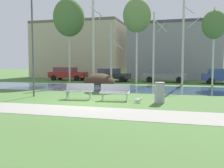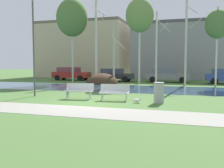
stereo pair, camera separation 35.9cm
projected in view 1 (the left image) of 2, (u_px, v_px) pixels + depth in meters
The scene contains 21 objects.
ground_plane at pixel (130, 86), 22.55m from camera, with size 120.00×120.00×0.00m, color #476B33.
paved_path_strip at pixel (69, 111), 10.66m from camera, with size 60.00×2.32×0.01m, color gray.
river_band at pixel (124, 88), 20.41m from camera, with size 80.00×6.23×0.01m, color #33516B.
soil_mound at pixel (99, 83), 25.83m from camera, with size 3.26×3.36×2.05m, color #423021.
bench_left at pixel (79, 91), 14.26m from camera, with size 1.65×0.74×0.87m.
bench_right at pixel (115, 92), 13.70m from camera, with size 1.65×0.74×0.87m.
trash_bin at pixel (160, 92), 12.77m from camera, with size 0.53×0.53×1.05m.
seagull at pixel (138, 100), 12.87m from camera, with size 0.47×0.18×0.27m.
streetlamp at pixel (32, 30), 15.08m from camera, with size 0.32×0.32×6.04m.
birch_far_left at pixel (69, 18), 26.40m from camera, with size 3.25×3.25×8.73m.
birch_left at pixel (93, 37), 26.24m from camera, with size 1.18×2.01×9.26m.
birch_center_left at pixel (111, 53), 25.49m from camera, with size 1.40×2.12×6.01m.
birch_center at pixel (137, 16), 24.75m from camera, with size 2.73×2.73×8.57m.
birch_center_right at pixel (154, 47), 24.31m from camera, with size 1.35×2.27×6.88m.
birch_right at pixel (184, 36), 23.25m from camera, with size 1.58×2.44×8.91m.
birch_far_right at pixel (214, 25), 22.46m from camera, with size 2.11×2.11×6.97m.
parked_van_nearest_red at pixel (67, 73), 30.82m from camera, with size 4.54×2.10×1.57m.
parked_sedan_second_dark at pixel (111, 75), 28.62m from camera, with size 4.14×2.15×1.46m.
parked_hatch_third_grey at pixel (164, 75), 27.49m from camera, with size 4.66×2.05×1.47m.
building_beige_block at pixel (82, 50), 39.49m from camera, with size 13.03×8.91×8.17m.
building_grey_warehouse at pixel (174, 51), 36.52m from camera, with size 11.89×9.71×7.51m.
Camera 1 is at (4.59, -12.05, 1.96)m, focal length 40.83 mm.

